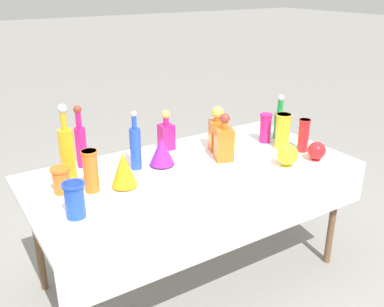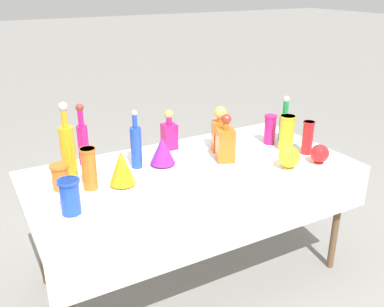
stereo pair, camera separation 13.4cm
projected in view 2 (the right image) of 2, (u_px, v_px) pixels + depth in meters
name	position (u px, v px, depth m)	size (l,w,h in m)	color
ground_plane	(192.00, 274.00, 2.82)	(40.00, 40.00, 0.00)	gray
display_table	(194.00, 179.00, 2.53)	(1.91, 0.97, 0.76)	white
tall_bottle_0	(136.00, 145.00, 2.51)	(0.07, 0.07, 0.36)	blue
tall_bottle_1	(284.00, 123.00, 2.94)	(0.07, 0.07, 0.32)	#198C38
tall_bottle_2	(83.00, 140.00, 2.55)	(0.06, 0.06, 0.38)	#C61972
tall_bottle_3	(68.00, 148.00, 2.38)	(0.08, 0.08, 0.44)	orange
square_decanter_0	(169.00, 133.00, 2.80)	(0.09, 0.09, 0.27)	#C61972
square_decanter_1	(226.00, 142.00, 2.60)	(0.13, 0.13, 0.30)	orange
square_decanter_2	(220.00, 131.00, 2.76)	(0.13, 0.13, 0.30)	orange
slender_vase_0	(287.00, 132.00, 2.77)	(0.10, 0.10, 0.23)	yellow
slender_vase_1	(270.00, 129.00, 2.89)	(0.09, 0.09, 0.20)	#C61972
slender_vase_2	(60.00, 176.00, 2.27)	(0.11, 0.11, 0.14)	orange
slender_vase_3	(89.00, 168.00, 2.26)	(0.09, 0.09, 0.23)	orange
slender_vase_4	(70.00, 196.00, 2.02)	(0.11, 0.11, 0.18)	blue
slender_vase_5	(308.00, 137.00, 2.71)	(0.07, 0.07, 0.22)	red
fluted_vase_0	(162.00, 151.00, 2.56)	(0.15, 0.15, 0.17)	purple
fluted_vase_1	(122.00, 168.00, 2.30)	(0.14, 0.14, 0.20)	orange
round_bowl_0	(289.00, 157.00, 2.52)	(0.13, 0.13, 0.14)	yellow
round_bowl_1	(320.00, 154.00, 2.59)	(0.11, 0.11, 0.12)	red
price_tag_left	(183.00, 210.00, 2.05)	(0.05, 0.01, 0.03)	white
price_tag_center	(217.00, 197.00, 2.16)	(0.06, 0.01, 0.04)	white
price_tag_right	(319.00, 172.00, 2.45)	(0.05, 0.01, 0.03)	white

